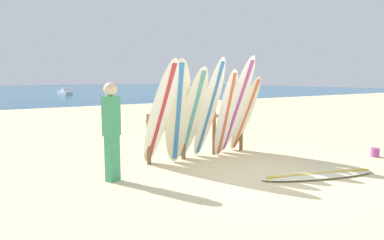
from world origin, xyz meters
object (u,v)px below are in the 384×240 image
at_px(surfboard_leaning_left, 178,112).
at_px(surfboard_leaning_center_right, 226,114).
at_px(surfboard_leaning_center_left, 192,115).
at_px(surfboard_lying_on_sand, 319,175).
at_px(surfboard_leaning_far_right, 245,115).
at_px(surfboard_leaning_right, 236,107).
at_px(sand_bucket, 375,152).
at_px(small_boat_offshore, 65,92).
at_px(surfboard_leaning_far_left, 160,114).
at_px(surfboard_leaning_center, 209,109).
at_px(beachgoer_standing, 112,127).
at_px(surfboard_rack, 199,128).

xyz_separation_m(surfboard_leaning_left, surfboard_leaning_center_right, (1.20, -0.12, -0.10)).
height_order(surfboard_leaning_center_left, surfboard_lying_on_sand, surfboard_leaning_center_left).
bearing_deg(surfboard_leaning_far_right, surfboard_lying_on_sand, -96.56).
bearing_deg(surfboard_leaning_right, sand_bucket, -35.80).
distance_m(surfboard_leaning_center_right, small_boat_offshore, 35.12).
xyz_separation_m(surfboard_leaning_left, surfboard_leaning_center_left, (0.39, 0.04, -0.08)).
relative_size(surfboard_leaning_center_right, small_boat_offshore, 0.67).
bearing_deg(sand_bucket, surfboard_leaning_far_right, 137.17).
distance_m(surfboard_leaning_far_right, small_boat_offshore, 34.83).
height_order(surfboard_leaning_far_left, surfboard_lying_on_sand, surfboard_leaning_far_left).
xyz_separation_m(surfboard_leaning_far_right, sand_bucket, (2.20, -2.04, -0.83)).
height_order(surfboard_lying_on_sand, sand_bucket, sand_bucket).
relative_size(surfboard_leaning_center, surfboard_leaning_far_right, 1.21).
bearing_deg(surfboard_leaning_far_left, beachgoer_standing, -163.43).
relative_size(surfboard_leaning_center_left, surfboard_leaning_far_right, 1.10).
height_order(beachgoer_standing, small_boat_offshore, beachgoer_standing).
distance_m(surfboard_leaning_far_left, sand_bucket, 5.08).
xyz_separation_m(surfboard_rack, sand_bucket, (3.38, -2.29, -0.56)).
xyz_separation_m(beachgoer_standing, small_boat_offshore, (7.67, 35.00, -0.70)).
distance_m(surfboard_leaning_right, surfboard_lying_on_sand, 2.44).
height_order(surfboard_leaning_left, sand_bucket, surfboard_leaning_left).
relative_size(surfboard_leaning_far_left, surfboard_leaning_center_left, 1.06).
xyz_separation_m(surfboard_leaning_far_right, beachgoer_standing, (-3.53, -0.43, 0.02)).
xyz_separation_m(surfboard_leaning_right, beachgoer_standing, (-3.12, -0.28, -0.20)).
height_order(small_boat_offshore, sand_bucket, small_boat_offshore).
bearing_deg(surfboard_rack, surfboard_leaning_center_left, -144.16).
bearing_deg(surfboard_leaning_center_left, beachgoer_standing, -168.53).
bearing_deg(surfboard_leaning_center_right, beachgoer_standing, -175.13).
distance_m(surfboard_leaning_right, surfboard_leaning_far_right, 0.50).
bearing_deg(surfboard_leaning_center, surfboard_leaning_left, -177.94).
distance_m(surfboard_leaning_left, sand_bucket, 4.71).
bearing_deg(surfboard_leaning_right, surfboard_rack, 152.02).
relative_size(surfboard_leaning_center_right, beachgoer_standing, 1.16).
height_order(surfboard_rack, beachgoer_standing, beachgoer_standing).
height_order(surfboard_leaning_right, small_boat_offshore, surfboard_leaning_right).
height_order(surfboard_leaning_right, surfboard_leaning_far_right, surfboard_leaning_right).
bearing_deg(surfboard_lying_on_sand, beachgoer_standing, 150.01).
bearing_deg(beachgoer_standing, surfboard_lying_on_sand, -29.99).
bearing_deg(surfboard_leaning_far_right, sand_bucket, -42.83).
distance_m(surfboard_leaning_center, surfboard_leaning_right, 0.71).
xyz_separation_m(surfboard_leaning_center_right, surfboard_leaning_far_right, (0.76, 0.19, -0.07)).
relative_size(surfboard_leaning_far_right, beachgoer_standing, 1.08).
height_order(surfboard_leaning_center_right, surfboard_leaning_right, surfboard_leaning_right).
height_order(surfboard_leaning_center, beachgoer_standing, surfboard_leaning_center).
height_order(surfboard_rack, surfboard_leaning_center_right, surfboard_leaning_center_right).
height_order(surfboard_leaning_far_right, small_boat_offshore, surfboard_leaning_far_right).
distance_m(surfboard_leaning_center, sand_bucket, 4.01).
height_order(surfboard_rack, small_boat_offshore, surfboard_rack).
relative_size(surfboard_leaning_left, surfboard_leaning_right, 0.96).
height_order(surfboard_leaning_left, surfboard_lying_on_sand, surfboard_leaning_left).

